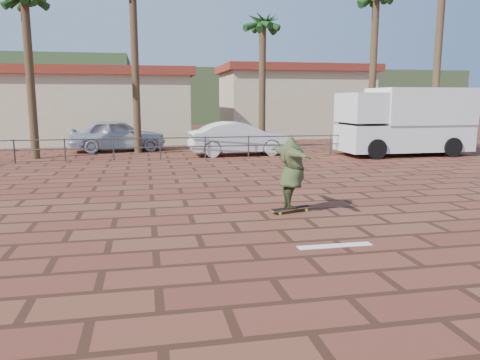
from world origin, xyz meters
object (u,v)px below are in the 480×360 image
Objects in this scene: skateboarder at (292,173)px; car_silver at (118,135)px; car_white at (240,138)px; campervan at (405,120)px; longboard at (291,209)px.

skateboarder is 15.33m from car_silver.
car_white is at bearing -123.38° from car_silver.
car_silver is (-13.54, 4.50, -0.84)m from campervan.
car_white is (-7.73, 1.50, -0.87)m from campervan.
campervan is at bearing -46.91° from skateboarder.
campervan reaches higher than car_silver.
longboard is 13.48m from campervan.
car_silver is 6.53m from car_white.
car_white is at bearing 167.99° from campervan.
car_silver reaches higher than car_white.
skateboarder is at bearing 171.73° from car_white.
longboard is at bearing 171.73° from car_white.
longboard is 0.18× the size of campervan.
skateboarder is 13.41m from campervan.
campervan is 14.29m from car_silver.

